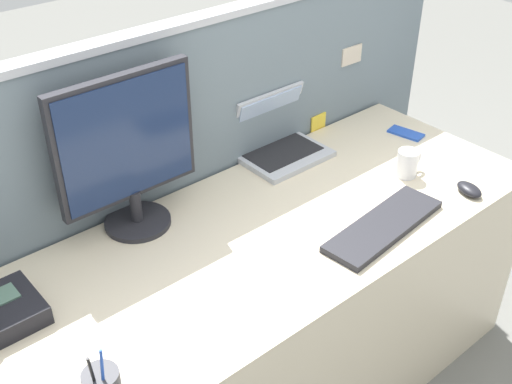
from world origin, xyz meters
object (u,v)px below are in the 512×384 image
object	(u,v)px
coffee_mug	(408,163)
keyboard_main	(384,226)
desktop_monitor	(127,148)
computer_mouse_right_hand	(469,189)
cell_phone_blue_case	(406,133)
desk_phone	(1,311)
laptop	(276,139)

from	to	relation	value
coffee_mug	keyboard_main	bearing A→B (deg)	-153.23
desktop_monitor	coffee_mug	world-z (taller)	desktop_monitor
computer_mouse_right_hand	cell_phone_blue_case	xyz separation A→B (m)	(0.17, 0.40, -0.01)
desktop_monitor	desk_phone	distance (m)	0.56
desktop_monitor	coffee_mug	bearing A→B (deg)	-23.13
laptop	keyboard_main	size ratio (longest dim) A/B	0.67
laptop	coffee_mug	distance (m)	0.48
desktop_monitor	keyboard_main	world-z (taller)	desktop_monitor
coffee_mug	laptop	bearing A→B (deg)	120.63
laptop	keyboard_main	bearing A→B (deg)	-95.92
desk_phone	desktop_monitor	bearing A→B (deg)	16.35
desk_phone	cell_phone_blue_case	xyz separation A→B (m)	(1.59, -0.04, -0.03)
laptop	desk_phone	bearing A→B (deg)	-170.56
laptop	desk_phone	world-z (taller)	laptop
cell_phone_blue_case	laptop	bearing A→B (deg)	143.88
desktop_monitor	cell_phone_blue_case	size ratio (longest dim) A/B	3.71
keyboard_main	cell_phone_blue_case	xyz separation A→B (m)	(0.54, 0.34, -0.01)
laptop	computer_mouse_right_hand	world-z (taller)	laptop
computer_mouse_right_hand	cell_phone_blue_case	bearing A→B (deg)	81.71
coffee_mug	cell_phone_blue_case	bearing A→B (deg)	38.61
laptop	cell_phone_blue_case	size ratio (longest dim) A/B	2.30
coffee_mug	computer_mouse_right_hand	bearing A→B (deg)	-72.11
keyboard_main	cell_phone_blue_case	size ratio (longest dim) A/B	3.41
desktop_monitor	cell_phone_blue_case	world-z (taller)	desktop_monitor
keyboard_main	cell_phone_blue_case	world-z (taller)	keyboard_main
laptop	coffee_mug	world-z (taller)	laptop
keyboard_main	coffee_mug	world-z (taller)	coffee_mug
desk_phone	cell_phone_blue_case	world-z (taller)	desk_phone
cell_phone_blue_case	desktop_monitor	bearing A→B (deg)	159.34
desktop_monitor	computer_mouse_right_hand	world-z (taller)	desktop_monitor
laptop	cell_phone_blue_case	distance (m)	0.53
laptop	coffee_mug	bearing A→B (deg)	-59.37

